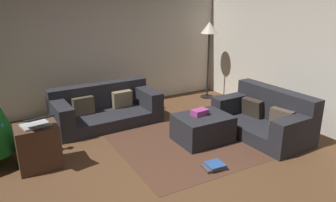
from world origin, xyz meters
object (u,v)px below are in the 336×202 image
object	(u,v)px
couch_right	(266,118)
couch_left	(104,108)
ottoman	(203,128)
side_table	(38,146)
gift_box	(200,112)
corner_lamp	(209,34)
laptop	(36,123)
book_stack	(214,166)
tv_remote	(207,113)

from	to	relation	value
couch_right	couch_left	bearing A→B (deg)	46.71
couch_right	ottoman	world-z (taller)	couch_right
couch_left	side_table	distance (m)	1.69
couch_left	ottoman	bearing A→B (deg)	122.96
couch_left	gift_box	xyz separation A→B (m)	(1.04, -1.45, 0.20)
corner_lamp	laptop	bearing A→B (deg)	-158.31
gift_box	ottoman	bearing A→B (deg)	-66.87
ottoman	book_stack	size ratio (longest dim) A/B	2.63
side_table	couch_left	bearing A→B (deg)	41.23
couch_left	couch_right	world-z (taller)	couch_right
couch_left	tv_remote	world-z (taller)	couch_left
ottoman	side_table	bearing A→B (deg)	170.52
book_stack	tv_remote	bearing A→B (deg)	60.19
ottoman	tv_remote	bearing A→B (deg)	16.36
tv_remote	corner_lamp	distance (m)	2.42
couch_left	corner_lamp	xyz separation A→B (m)	(2.47, 0.31, 1.15)
tv_remote	ottoman	bearing A→B (deg)	-138.78
side_table	gift_box	bearing A→B (deg)	-8.24
gift_box	laptop	bearing A→B (deg)	173.16
side_table	corner_lamp	distance (m)	4.16
tv_remote	book_stack	bearing A→B (deg)	-94.95
couch_left	laptop	distance (m)	1.77
side_table	ottoman	bearing A→B (deg)	-9.48
side_table	laptop	distance (m)	0.36
side_table	corner_lamp	size ratio (longest dim) A/B	0.36
couch_left	ottoman	distance (m)	1.85
gift_box	laptop	world-z (taller)	laptop
couch_right	book_stack	bearing A→B (deg)	106.99
couch_right	laptop	xyz separation A→B (m)	(-3.34, 0.64, 0.36)
gift_box	laptop	distance (m)	2.33
corner_lamp	couch_left	bearing A→B (deg)	-172.83
tv_remote	side_table	distance (m)	2.47
side_table	couch_right	bearing A→B (deg)	-11.76
ottoman	book_stack	distance (m)	0.89
couch_left	book_stack	xyz separation A→B (m)	(0.70, -2.30, -0.22)
couch_left	laptop	size ratio (longest dim) A/B	3.93
tv_remote	side_table	bearing A→B (deg)	-163.51
couch_left	corner_lamp	distance (m)	2.74
ottoman	side_table	size ratio (longest dim) A/B	1.39
couch_left	side_table	world-z (taller)	couch_left
ottoman	tv_remote	size ratio (longest dim) A/B	5.09
side_table	corner_lamp	world-z (taller)	corner_lamp
laptop	couch_right	bearing A→B (deg)	-10.82
couch_left	corner_lamp	size ratio (longest dim) A/B	1.12
gift_box	corner_lamp	distance (m)	2.46
couch_right	gift_box	xyz separation A→B (m)	(-1.04, 0.36, 0.17)
couch_right	book_stack	distance (m)	1.49
laptop	tv_remote	bearing A→B (deg)	-7.04
ottoman	side_table	distance (m)	2.37
couch_left	gift_box	world-z (taller)	couch_left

